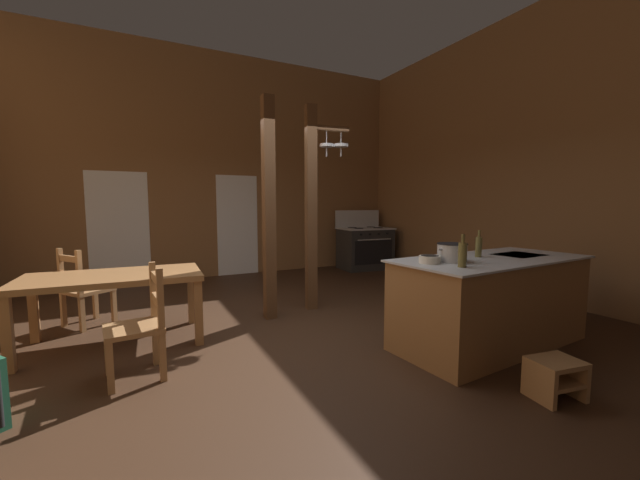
% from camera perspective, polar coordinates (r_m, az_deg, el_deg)
% --- Properties ---
extents(ground_plane, '(8.67, 8.57, 0.10)m').
position_cam_1_polar(ground_plane, '(4.27, -4.27, -15.24)').
color(ground_plane, '#382316').
extents(wall_back, '(8.67, 0.14, 4.44)m').
position_cam_1_polar(wall_back, '(7.83, -15.81, 10.93)').
color(wall_back, brown).
rests_on(wall_back, ground_plane).
extents(wall_right, '(0.14, 8.57, 4.44)m').
position_cam_1_polar(wall_right, '(6.69, 29.89, 11.35)').
color(wall_right, brown).
rests_on(wall_right, ground_plane).
extents(glazed_door_back_left, '(1.00, 0.01, 2.05)m').
position_cam_1_polar(glazed_door_back_left, '(7.59, -28.69, 1.58)').
color(glazed_door_back_left, white).
rests_on(glazed_door_back_left, ground_plane).
extents(glazed_panel_back_right, '(0.84, 0.01, 2.05)m').
position_cam_1_polar(glazed_panel_back_right, '(7.82, -12.64, 2.23)').
color(glazed_panel_back_right, white).
rests_on(glazed_panel_back_right, ground_plane).
extents(kitchen_island, '(2.22, 1.11, 0.91)m').
position_cam_1_polar(kitchen_island, '(4.28, 24.84, -8.60)').
color(kitchen_island, olive).
rests_on(kitchen_island, ground_plane).
extents(stove_range, '(1.19, 0.88, 1.32)m').
position_cam_1_polar(stove_range, '(8.41, 6.95, -1.16)').
color(stove_range, '#282828').
rests_on(stove_range, ground_plane).
extents(support_post_with_pot_rack, '(0.63, 0.25, 2.79)m').
position_cam_1_polar(support_post_with_pot_rack, '(5.09, -1.09, 5.92)').
color(support_post_with_pot_rack, brown).
rests_on(support_post_with_pot_rack, ground_plane).
extents(support_post_center, '(0.14, 0.14, 2.79)m').
position_cam_1_polar(support_post_center, '(4.69, -7.93, 4.69)').
color(support_post_center, brown).
rests_on(support_post_center, ground_plane).
extents(step_stool, '(0.40, 0.33, 0.30)m').
position_cam_1_polar(step_stool, '(3.45, 32.66, -17.27)').
color(step_stool, '#9E7044').
rests_on(step_stool, ground_plane).
extents(dining_table, '(1.74, 0.97, 0.74)m').
position_cam_1_polar(dining_table, '(4.41, -29.31, -5.80)').
color(dining_table, olive).
rests_on(dining_table, ground_plane).
extents(ladderback_chair_near_window, '(0.61, 0.61, 0.95)m').
position_cam_1_polar(ladderback_chair_near_window, '(5.26, -32.80, -6.45)').
color(ladderback_chair_near_window, '#9E7044').
rests_on(ladderback_chair_near_window, ground_plane).
extents(ladderback_chair_by_post, '(0.48, 0.48, 0.95)m').
position_cam_1_polar(ladderback_chair_by_post, '(3.53, -26.07, -11.71)').
color(ladderback_chair_by_post, '#9E7044').
rests_on(ladderback_chair_by_post, ground_plane).
extents(stockpot_on_counter, '(0.35, 0.28, 0.18)m').
position_cam_1_polar(stockpot_on_counter, '(3.76, 19.78, -1.83)').
color(stockpot_on_counter, '#B7BABF').
rests_on(stockpot_on_counter, kitchen_island).
extents(mixing_bowl_on_counter, '(0.20, 0.20, 0.07)m').
position_cam_1_polar(mixing_bowl_on_counter, '(3.61, 16.62, -2.88)').
color(mixing_bowl_on_counter, silver).
rests_on(mixing_bowl_on_counter, kitchen_island).
extents(bottle_tall_on_counter, '(0.07, 0.07, 0.29)m').
position_cam_1_polar(bottle_tall_on_counter, '(3.46, 21.20, -2.05)').
color(bottle_tall_on_counter, brown).
rests_on(bottle_tall_on_counter, kitchen_island).
extents(bottle_short_on_counter, '(0.07, 0.07, 0.28)m').
position_cam_1_polar(bottle_short_on_counter, '(4.19, 23.36, -0.91)').
color(bottle_short_on_counter, brown).
rests_on(bottle_short_on_counter, kitchen_island).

